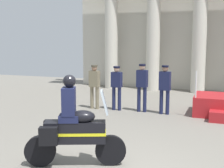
# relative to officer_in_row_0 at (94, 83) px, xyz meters

# --- Properties ---
(colonnade_backdrop) EXTENTS (13.31, 1.54, 6.56)m
(colonnade_backdrop) POSITION_rel_officer_in_row_0_xyz_m (3.37, 5.75, 2.42)
(colonnade_backdrop) COLOR beige
(colonnade_backdrop) RESTS_ON ground_plane
(officer_in_row_0) EXTENTS (0.40, 0.26, 1.66)m
(officer_in_row_0) POSITION_rel_officer_in_row_0_xyz_m (0.00, 0.00, 0.00)
(officer_in_row_0) COLOR #7A7056
(officer_in_row_0) RESTS_ON ground_plane
(officer_in_row_1) EXTENTS (0.40, 0.26, 1.64)m
(officer_in_row_1) POSITION_rel_officer_in_row_0_xyz_m (0.88, 0.04, -0.01)
(officer_in_row_1) COLOR #191E42
(officer_in_row_1) RESTS_ON ground_plane
(officer_in_row_2) EXTENTS (0.40, 0.26, 1.74)m
(officer_in_row_2) POSITION_rel_officer_in_row_0_xyz_m (1.83, 0.10, 0.05)
(officer_in_row_2) COLOR #191E42
(officer_in_row_2) RESTS_ON ground_plane
(officer_in_row_3) EXTENTS (0.40, 0.26, 1.72)m
(officer_in_row_3) POSITION_rel_officer_in_row_0_xyz_m (2.67, 0.01, 0.03)
(officer_in_row_3) COLOR #191E42
(officer_in_row_3) RESTS_ON ground_plane
(motorcycle_with_rider) EXTENTS (1.99, 1.01, 1.90)m
(motorcycle_with_rider) POSITION_rel_officer_in_row_0_xyz_m (1.72, -5.19, -0.19)
(motorcycle_with_rider) COLOR black
(motorcycle_with_rider) RESTS_ON ground_plane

